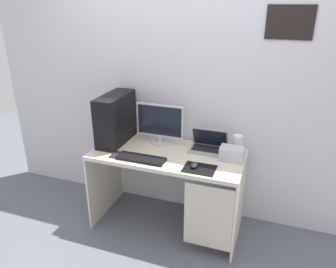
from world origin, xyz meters
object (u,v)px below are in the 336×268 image
laptop (208,146)px  monitor (160,124)px  mouse_left (194,165)px  pc_tower (116,119)px  keyboard (141,159)px  cell_phone (116,155)px  speaker (237,144)px  projector (232,154)px

laptop → monitor: bearing=-178.4°
mouse_left → pc_tower: bearing=162.8°
keyboard → mouse_left: size_ratio=4.38×
pc_tower → cell_phone: 0.38m
monitor → speaker: (0.71, 0.05, -0.12)m
pc_tower → laptop: (0.87, 0.10, -0.19)m
keyboard → speaker: bearing=29.4°
monitor → mouse_left: 0.59m
keyboard → monitor: bearing=85.1°
pc_tower → mouse_left: size_ratio=5.14×
laptop → projector: (0.23, -0.12, 0.02)m
speaker → mouse_left: speaker is taller
speaker → cell_phone: bearing=-157.4°
laptop → cell_phone: size_ratio=2.53×
projector → keyboard: projector is taller
monitor → projector: 0.72m
monitor → laptop: bearing=1.6°
projector → cell_phone: projector is taller
speaker → keyboard: size_ratio=0.39×
monitor → mouse_left: bearing=-39.1°
projector → speaker: bearing=82.9°
speaker → keyboard: (-0.75, -0.42, -0.07)m
pc_tower → monitor: (0.41, 0.09, -0.03)m
keyboard → laptop: bearing=37.8°
pc_tower → speaker: (1.12, 0.14, -0.15)m
pc_tower → cell_phone: bearing=-64.5°
monitor → cell_phone: size_ratio=3.50×
pc_tower → speaker: size_ratio=3.00×
laptop → keyboard: laptop is taller
projector → keyboard: bearing=-160.2°
speaker → laptop: bearing=-171.9°
pc_tower → speaker: bearing=7.1°
monitor → mouse_left: (0.43, -0.35, -0.18)m
monitor → speaker: monitor is taller
speaker → mouse_left: (-0.28, -0.40, -0.06)m
laptop → mouse_left: (-0.03, -0.37, -0.02)m
monitor → projector: (0.69, -0.11, -0.14)m
pc_tower → mouse_left: 0.91m
keyboard → cell_phone: bearing=178.4°
monitor → speaker: bearing=3.9°
speaker → pc_tower: bearing=-172.9°
pc_tower → projector: bearing=-1.0°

